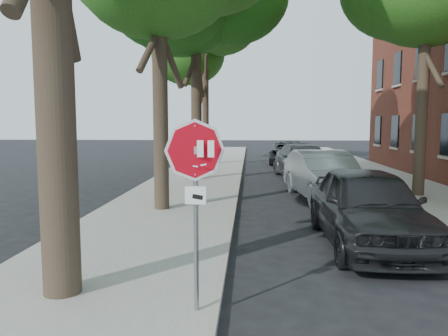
# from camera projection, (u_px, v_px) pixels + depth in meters

# --- Properties ---
(ground) EXTENTS (120.00, 120.00, 0.00)m
(ground) POSITION_uv_depth(u_px,v_px,m) (248.00, 320.00, 5.96)
(ground) COLOR black
(ground) RESTS_ON ground
(sidewalk_left) EXTENTS (4.00, 55.00, 0.12)m
(sidewalk_left) POSITION_uv_depth(u_px,v_px,m) (189.00, 186.00, 18.01)
(sidewalk_left) COLOR gray
(sidewalk_left) RESTS_ON ground
(sidewalk_right) EXTENTS (4.00, 55.00, 0.12)m
(sidewalk_right) POSITION_uv_depth(u_px,v_px,m) (399.00, 188.00, 17.51)
(sidewalk_right) COLOR gray
(sidewalk_right) RESTS_ON ground
(curb_left) EXTENTS (0.12, 55.00, 0.13)m
(curb_left) POSITION_uv_depth(u_px,v_px,m) (238.00, 186.00, 17.89)
(curb_left) COLOR #9E9384
(curb_left) RESTS_ON ground
(curb_right) EXTENTS (0.12, 55.00, 0.13)m
(curb_right) POSITION_uv_depth(u_px,v_px,m) (347.00, 187.00, 17.63)
(curb_right) COLOR #9E9384
(curb_right) RESTS_ON ground
(stop_sign) EXTENTS (0.76, 0.34, 2.61)m
(stop_sign) POSITION_uv_depth(u_px,v_px,m) (195.00, 178.00, 5.77)
(stop_sign) COLOR gray
(stop_sign) RESTS_ON sidewalk_left
(tree_mid_b) EXTENTS (5.88, 5.46, 10.36)m
(tree_mid_b) POSITION_uv_depth(u_px,v_px,m) (196.00, 2.00, 19.29)
(tree_mid_b) COLOR black
(tree_mid_b) RESTS_ON sidewalk_left
(tree_far) EXTENTS (5.29, 4.91, 9.33)m
(tree_far) POSITION_uv_depth(u_px,v_px,m) (205.00, 47.00, 26.32)
(tree_far) COLOR black
(tree_far) RESTS_ON sidewalk_left
(car_a) EXTENTS (2.08, 5.05, 1.71)m
(car_a) POSITION_uv_depth(u_px,v_px,m) (368.00, 206.00, 9.52)
(car_a) COLOR black
(car_a) RESTS_ON ground
(car_b) EXTENTS (2.47, 5.33, 1.69)m
(car_b) POSITION_uv_depth(u_px,v_px,m) (324.00, 175.00, 15.17)
(car_b) COLOR #A0A1A7
(car_b) RESTS_ON ground
(car_c) EXTENTS (2.95, 5.86, 1.63)m
(car_c) POSITION_uv_depth(u_px,v_px,m) (304.00, 162.00, 20.81)
(car_c) COLOR #48484D
(car_c) RESTS_ON ground
(car_d) EXTENTS (2.99, 5.52, 1.47)m
(car_d) POSITION_uv_depth(u_px,v_px,m) (290.00, 152.00, 28.33)
(car_d) COLOR black
(car_d) RESTS_ON ground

